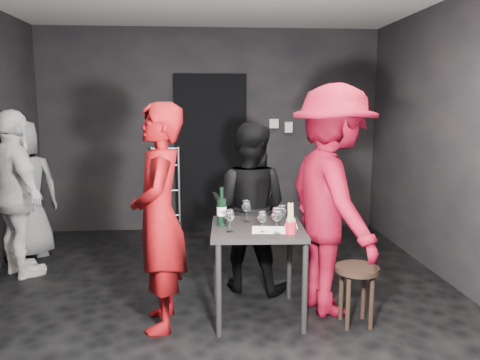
{
  "coord_description": "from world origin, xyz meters",
  "views": [
    {
      "loc": [
        -0.08,
        -3.83,
        1.7
      ],
      "look_at": [
        0.23,
        0.25,
        1.04
      ],
      "focal_mm": 35.0,
      "sensor_mm": 36.0,
      "label": 1
    }
  ],
  "objects": [
    {
      "name": "floor",
      "position": [
        0.0,
        0.0,
        0.0
      ],
      "size": [
        4.5,
        5.0,
        0.02
      ],
      "primitive_type": "cube",
      "color": "black",
      "rests_on": "ground"
    },
    {
      "name": "wall_back",
      "position": [
        0.0,
        2.5,
        1.35
      ],
      "size": [
        4.5,
        0.04,
        2.7
      ],
      "primitive_type": "cube",
      "color": "black",
      "rests_on": "ground"
    },
    {
      "name": "wall_front",
      "position": [
        0.0,
        -2.5,
        1.35
      ],
      "size": [
        4.5,
        0.04,
        2.7
      ],
      "primitive_type": "cube",
      "color": "black",
      "rests_on": "ground"
    },
    {
      "name": "wall_right",
      "position": [
        2.25,
        0.0,
        1.35
      ],
      "size": [
        0.04,
        5.0,
        2.7
      ],
      "primitive_type": "cube",
      "color": "black",
      "rests_on": "ground"
    },
    {
      "name": "doorway",
      "position": [
        0.0,
        2.44,
        1.05
      ],
      "size": [
        0.95,
        0.1,
        2.1
      ],
      "primitive_type": "cube",
      "color": "black",
      "rests_on": "ground"
    },
    {
      "name": "wallbox_upper",
      "position": [
        0.85,
        2.45,
        1.45
      ],
      "size": [
        0.12,
        0.06,
        0.12
      ],
      "primitive_type": "cube",
      "color": "#B7B7B2",
      "rests_on": "wall_back"
    },
    {
      "name": "wallbox_lower",
      "position": [
        1.05,
        2.45,
        1.4
      ],
      "size": [
        0.1,
        0.06,
        0.14
      ],
      "primitive_type": "cube",
      "color": "#B7B7B2",
      "rests_on": "wall_back"
    },
    {
      "name": "hand_truck",
      "position": [
        -0.6,
        2.27,
        0.21
      ],
      "size": [
        0.39,
        0.33,
        1.16
      ],
      "rotation": [
        0.0,
        0.0,
        0.07
      ],
      "color": "#B2B2B7",
      "rests_on": "floor"
    },
    {
      "name": "tasting_table",
      "position": [
        0.33,
        -0.26,
        0.65
      ],
      "size": [
        0.72,
        0.72,
        0.75
      ],
      "rotation": [
        0.0,
        0.0,
        -0.05
      ],
      "color": "black",
      "rests_on": "floor"
    },
    {
      "name": "stool",
      "position": [
        1.08,
        -0.47,
        0.37
      ],
      "size": [
        0.34,
        0.34,
        0.47
      ],
      "rotation": [
        0.0,
        0.0,
        -0.41
      ],
      "color": "black",
      "rests_on": "floor"
    },
    {
      "name": "server_red",
      "position": [
        -0.43,
        -0.37,
        0.99
      ],
      "size": [
        0.51,
        0.74,
        1.98
      ],
      "primitive_type": "imported",
      "rotation": [
        0.0,
        0.0,
        -1.52
      ],
      "color": "maroon",
      "rests_on": "floor"
    },
    {
      "name": "woman_black",
      "position": [
        0.31,
        0.33,
        0.79
      ],
      "size": [
        0.87,
        0.68,
        1.59
      ],
      "primitive_type": "imported",
      "rotation": [
        0.0,
        0.0,
        2.76
      ],
      "color": "black",
      "rests_on": "floor"
    },
    {
      "name": "man_maroon",
      "position": [
        0.94,
        -0.18,
        1.16
      ],
      "size": [
        0.98,
        1.61,
        2.32
      ],
      "primitive_type": "imported",
      "rotation": [
        0.0,
        0.0,
        1.77
      ],
      "color": "maroon",
      "rests_on": "floor"
    },
    {
      "name": "bystander_cream",
      "position": [
        -1.93,
        0.83,
        0.92
      ],
      "size": [
        1.11,
        1.14,
        1.84
      ],
      "primitive_type": "imported",
      "rotation": [
        0.0,
        0.0,
        2.32
      ],
      "color": "silver",
      "rests_on": "floor"
    },
    {
      "name": "bystander_grey",
      "position": [
        -2.09,
        1.4,
        0.8
      ],
      "size": [
        0.89,
        0.79,
        1.6
      ],
      "primitive_type": "imported",
      "rotation": [
        0.0,
        0.0,
        3.73
      ],
      "color": "slate",
      "rests_on": "floor"
    },
    {
      "name": "tasting_mat",
      "position": [
        0.43,
        -0.39,
        0.75
      ],
      "size": [
        0.33,
        0.24,
        0.0
      ],
      "primitive_type": "cube",
      "rotation": [
        0.0,
        0.0,
        -0.11
      ],
      "color": "white",
      "rests_on": "tasting_table"
    },
    {
      "name": "wine_glass_a",
      "position": [
        0.1,
        -0.41,
        0.84
      ],
      "size": [
        0.1,
        0.1,
        0.19
      ],
      "primitive_type": null,
      "rotation": [
        0.0,
        0.0,
        -0.43
      ],
      "color": "white",
      "rests_on": "tasting_table"
    },
    {
      "name": "wine_glass_b",
      "position": [
        0.05,
        -0.23,
        0.84
      ],
      "size": [
        0.08,
        0.08,
        0.19
      ],
      "primitive_type": null,
      "rotation": [
        0.0,
        0.0,
        0.15
      ],
      "color": "white",
      "rests_on": "tasting_table"
    },
    {
      "name": "wine_glass_c",
      "position": [
        0.25,
        -0.12,
        0.85
      ],
      "size": [
        0.09,
        0.09,
        0.2
      ],
      "primitive_type": null,
      "rotation": [
        0.0,
        0.0,
        0.13
      ],
      "color": "white",
      "rests_on": "tasting_table"
    },
    {
      "name": "wine_glass_d",
      "position": [
        0.34,
        -0.44,
        0.84
      ],
      "size": [
        0.09,
        0.09,
        0.18
      ],
      "primitive_type": null,
      "rotation": [
        0.0,
        0.0,
        -0.42
      ],
      "color": "white",
      "rests_on": "tasting_table"
    },
    {
      "name": "wine_glass_e",
      "position": [
        0.45,
        -0.48,
        0.86
      ],
      "size": [
        0.1,
        0.1,
        0.22
      ],
      "primitive_type": null,
      "rotation": [
        0.0,
        0.0,
        -0.26
      ],
      "color": "white",
      "rests_on": "tasting_table"
    },
    {
      "name": "wine_glass_f",
      "position": [
        0.52,
        -0.27,
        0.84
      ],
      "size": [
        0.08,
        0.08,
        0.18
      ],
      "primitive_type": null,
      "rotation": [
        0.0,
        0.0,
        0.21
      ],
      "color": "white",
      "rests_on": "tasting_table"
    },
    {
      "name": "wine_bottle",
      "position": [
        0.05,
        -0.23,
        0.87
      ],
      "size": [
        0.08,
        0.08,
        0.31
      ],
      "rotation": [
        0.0,
        0.0,
        -0.13
      ],
      "color": "black",
      "rests_on": "tasting_table"
    },
    {
      "name": "breadstick_cup",
      "position": [
        0.55,
        -0.49,
        0.86
      ],
      "size": [
        0.08,
        0.08,
        0.25
      ],
      "rotation": [
        0.0,
        0.0,
        -0.34
      ],
      "color": "maroon",
      "rests_on": "tasting_table"
    },
    {
      "name": "reserved_card",
      "position": [
        0.57,
        -0.32,
        0.79
      ],
      "size": [
        0.09,
        0.13,
        0.09
      ],
      "primitive_type": null,
      "rotation": [
        0.0,
        0.0,
        0.21
      ],
      "color": "white",
      "rests_on": "tasting_table"
    }
  ]
}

